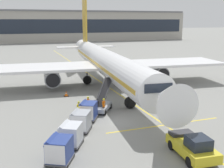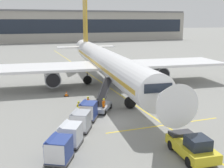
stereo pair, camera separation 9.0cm
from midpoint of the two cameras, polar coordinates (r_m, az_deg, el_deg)
ground_plane at (r=28.23m, az=1.61°, el=-7.46°), size 600.00×600.00×0.00m
parked_airplane at (r=42.95m, az=-1.39°, el=4.46°), size 38.05×47.45×15.72m
belt_loader at (r=31.04m, az=-2.19°, el=-3.82°), size 3.94×5.01×3.25m
baggage_cart_lead at (r=28.26m, az=-5.00°, el=-5.33°), size 2.37×2.77×1.91m
baggage_cart_second at (r=25.57m, az=-6.53°, el=-7.35°), size 2.37×2.77×1.91m
baggage_cart_third at (r=22.80m, az=-8.56°, el=-9.98°), size 2.37×2.77×1.91m
baggage_cart_fourth at (r=20.47m, az=-10.85°, el=-12.83°), size 2.37×2.77×1.91m
pushback_tug at (r=21.70m, az=15.92°, el=-12.08°), size 2.48×4.57×1.83m
ground_crew_by_loader at (r=28.97m, az=-6.85°, el=-4.92°), size 0.43×0.44×1.74m
ground_crew_by_carts at (r=30.61m, az=-4.97°, el=-3.90°), size 0.38×0.53×1.74m
ground_crew_marshaller at (r=27.16m, az=-6.93°, el=-6.15°), size 0.25×0.57×1.74m
ground_crew_wingwalker at (r=29.83m, az=-1.77°, el=-4.31°), size 0.42×0.48×1.74m
safety_cone_engine_keepout at (r=37.46m, az=-9.35°, el=-1.97°), size 0.60×0.60×0.68m
apron_guidance_line_lead_in at (r=42.71m, az=-1.12°, el=-0.41°), size 0.20×110.00×0.01m
apron_guidance_line_stop_bar at (r=27.58m, az=10.67°, el=-8.17°), size 12.00×0.20×0.01m
terminal_building at (r=137.56m, az=-13.71°, el=11.35°), size 140.42×17.34×14.28m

